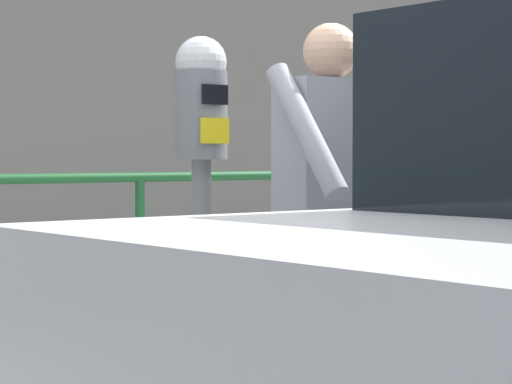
% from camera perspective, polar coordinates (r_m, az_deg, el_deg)
% --- Properties ---
extents(parking_meter, '(0.19, 0.20, 1.58)m').
position_cam_1_polar(parking_meter, '(3.75, -3.01, 2.36)').
color(parking_meter, slate).
rests_on(parking_meter, sidewalk_curb).
extents(pedestrian_at_meter, '(0.62, 0.49, 1.68)m').
position_cam_1_polar(pedestrian_at_meter, '(4.20, 4.15, -0.61)').
color(pedestrian_at_meter, '#1E233F').
rests_on(pedestrian_at_meter, sidewalk_curb).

